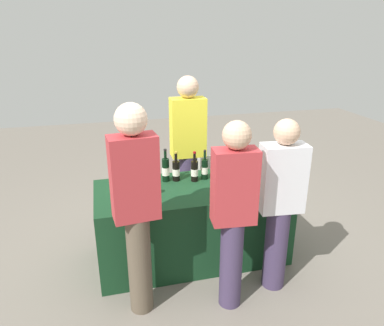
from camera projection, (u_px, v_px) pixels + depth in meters
ground_plane at (192, 255)px, 3.79m from camera, size 12.00×12.00×0.00m
tasting_table at (192, 222)px, 3.65m from camera, size 1.86×0.82×0.78m
wine_bottle_0 at (166, 170)px, 3.61m from camera, size 0.07×0.07×0.34m
wine_bottle_1 at (176, 170)px, 3.63m from camera, size 0.07×0.07×0.31m
wine_bottle_2 at (194, 171)px, 3.61m from camera, size 0.07×0.07×0.31m
wine_bottle_3 at (205, 169)px, 3.66m from camera, size 0.07×0.07×0.31m
wine_bottle_4 at (235, 166)px, 3.74m from camera, size 0.07×0.07×0.31m
wine_glass_0 at (122, 189)px, 3.24m from camera, size 0.08×0.08×0.14m
wine_glass_1 at (153, 185)px, 3.32m from camera, size 0.06×0.06×0.13m
wine_glass_2 at (222, 179)px, 3.47m from camera, size 0.07×0.07×0.13m
wine_glass_3 at (248, 176)px, 3.54m from camera, size 0.06×0.06×0.13m
ice_bucket at (250, 172)px, 3.64m from camera, size 0.18×0.18×0.17m
server_pouring at (188, 147)px, 4.07m from camera, size 0.39×0.24×1.76m
guest_0 at (136, 203)px, 2.74m from camera, size 0.37×0.24×1.76m
guest_1 at (233, 210)px, 2.82m from camera, size 0.36×0.22×1.62m
guest_2 at (280, 201)px, 3.06m from camera, size 0.39×0.24×1.57m
menu_board at (214, 181)px, 4.73m from camera, size 0.44×0.10×0.70m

